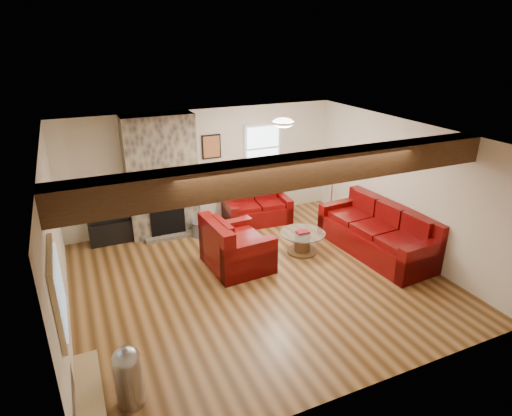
{
  "coord_description": "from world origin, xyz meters",
  "views": [
    {
      "loc": [
        -2.63,
        -5.79,
        3.92
      ],
      "look_at": [
        0.15,
        0.4,
        1.15
      ],
      "focal_mm": 30.0,
      "sensor_mm": 36.0,
      "label": 1
    }
  ],
  "objects_px": {
    "tv_cabinet": "(113,231)",
    "floor_lamp": "(334,163)",
    "coffee_table": "(302,242)",
    "loveseat": "(257,206)",
    "sofa_three": "(377,230)",
    "armchair_red": "(237,243)",
    "television": "(110,209)"
  },
  "relations": [
    {
      "from": "tv_cabinet",
      "to": "floor_lamp",
      "type": "relative_size",
      "value": 0.66
    },
    {
      "from": "coffee_table",
      "to": "tv_cabinet",
      "type": "relative_size",
      "value": 0.92
    },
    {
      "from": "loveseat",
      "to": "sofa_three",
      "type": "bearing_deg",
      "value": -51.87
    },
    {
      "from": "loveseat",
      "to": "armchair_red",
      "type": "xyz_separation_m",
      "value": [
        -1.14,
        -1.66,
        0.09
      ]
    },
    {
      "from": "armchair_red",
      "to": "tv_cabinet",
      "type": "height_order",
      "value": "armchair_red"
    },
    {
      "from": "sofa_three",
      "to": "loveseat",
      "type": "distance_m",
      "value": 2.7
    },
    {
      "from": "coffee_table",
      "to": "television",
      "type": "distance_m",
      "value": 3.84
    },
    {
      "from": "armchair_red",
      "to": "television",
      "type": "relative_size",
      "value": 1.4
    },
    {
      "from": "sofa_three",
      "to": "tv_cabinet",
      "type": "relative_size",
      "value": 2.57
    },
    {
      "from": "tv_cabinet",
      "to": "television",
      "type": "bearing_deg",
      "value": 0.0
    },
    {
      "from": "coffee_table",
      "to": "floor_lamp",
      "type": "bearing_deg",
      "value": 41.91
    },
    {
      "from": "sofa_three",
      "to": "coffee_table",
      "type": "xyz_separation_m",
      "value": [
        -1.29,
        0.57,
        -0.25
      ]
    },
    {
      "from": "tv_cabinet",
      "to": "loveseat",
      "type": "bearing_deg",
      "value": -5.6
    },
    {
      "from": "sofa_three",
      "to": "coffee_table",
      "type": "distance_m",
      "value": 1.43
    },
    {
      "from": "tv_cabinet",
      "to": "floor_lamp",
      "type": "xyz_separation_m",
      "value": [
        4.85,
        -0.54,
        0.98
      ]
    },
    {
      "from": "sofa_three",
      "to": "floor_lamp",
      "type": "bearing_deg",
      "value": 167.18
    },
    {
      "from": "loveseat",
      "to": "armchair_red",
      "type": "height_order",
      "value": "armchair_red"
    },
    {
      "from": "floor_lamp",
      "to": "armchair_red",
      "type": "bearing_deg",
      "value": -154.31
    },
    {
      "from": "sofa_three",
      "to": "floor_lamp",
      "type": "relative_size",
      "value": 1.69
    },
    {
      "from": "armchair_red",
      "to": "floor_lamp",
      "type": "xyz_separation_m",
      "value": [
        2.93,
        1.41,
        0.74
      ]
    },
    {
      "from": "armchair_red",
      "to": "television",
      "type": "distance_m",
      "value": 2.75
    },
    {
      "from": "coffee_table",
      "to": "television",
      "type": "bearing_deg",
      "value": 148.63
    },
    {
      "from": "loveseat",
      "to": "television",
      "type": "height_order",
      "value": "television"
    },
    {
      "from": "loveseat",
      "to": "armchair_red",
      "type": "relative_size",
      "value": 1.23
    },
    {
      "from": "coffee_table",
      "to": "loveseat",
      "type": "bearing_deg",
      "value": 96.58
    },
    {
      "from": "loveseat",
      "to": "tv_cabinet",
      "type": "xyz_separation_m",
      "value": [
        -3.06,
        0.3,
        -0.14
      ]
    },
    {
      "from": "tv_cabinet",
      "to": "floor_lamp",
      "type": "distance_m",
      "value": 4.98
    },
    {
      "from": "sofa_three",
      "to": "loveseat",
      "type": "bearing_deg",
      "value": -150.65
    },
    {
      "from": "television",
      "to": "tv_cabinet",
      "type": "bearing_deg",
      "value": 0.0
    },
    {
      "from": "sofa_three",
      "to": "armchair_red",
      "type": "xyz_separation_m",
      "value": [
        -2.62,
        0.6,
        0.01
      ]
    },
    {
      "from": "loveseat",
      "to": "floor_lamp",
      "type": "xyz_separation_m",
      "value": [
        1.8,
        -0.24,
        0.83
      ]
    },
    {
      "from": "television",
      "to": "floor_lamp",
      "type": "bearing_deg",
      "value": -6.41
    }
  ]
}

